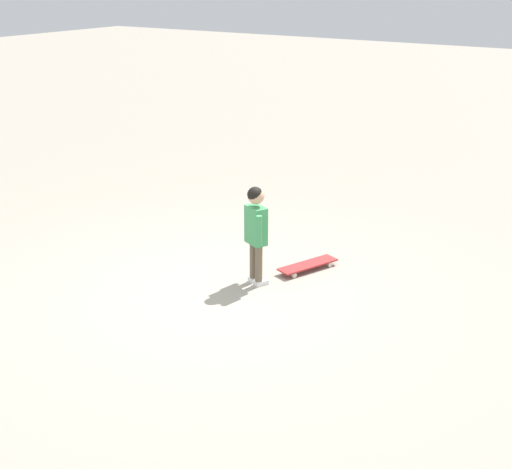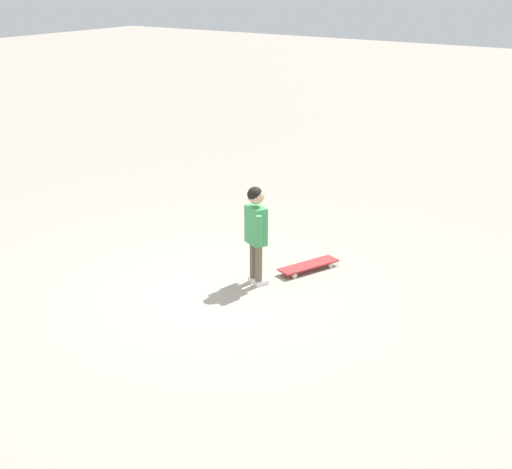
# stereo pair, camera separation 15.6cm
# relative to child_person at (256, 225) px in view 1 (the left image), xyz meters

# --- Properties ---
(ground_plane) EXTENTS (50.00, 50.00, 0.00)m
(ground_plane) POSITION_rel_child_person_xyz_m (0.44, -0.20, -0.66)
(ground_plane) COLOR #9E9384
(child_person) EXTENTS (0.34, 0.28, 1.06)m
(child_person) POSITION_rel_child_person_xyz_m (0.00, 0.00, 0.00)
(child_person) COLOR brown
(child_person) RESTS_ON ground
(skateboard) EXTENTS (0.74, 0.44, 0.07)m
(skateboard) POSITION_rel_child_person_xyz_m (-0.61, 0.28, -0.60)
(skateboard) COLOR #B22D2D
(skateboard) RESTS_ON ground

